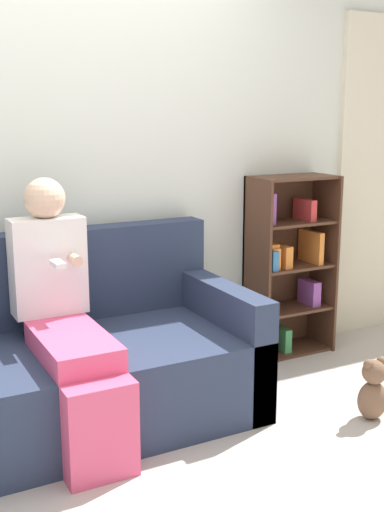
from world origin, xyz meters
The scene contains 7 objects.
ground_plane centered at (0.00, 0.00, 0.00)m, with size 14.00×14.00×0.00m, color #BCB2A8.
back_wall centered at (0.00, 1.06, 1.27)m, with size 10.00×0.06×2.55m.
curtain_panel centered at (2.31, 1.01, 1.09)m, with size 0.75×0.04×2.19m.
couch centered at (-0.25, 0.57, 0.30)m, with size 2.08×0.93×0.93m.
adult_seated centered at (-0.16, 0.47, 0.62)m, with size 0.37×0.89×1.23m.
bookshelf centered at (1.45, 0.90, 0.59)m, with size 0.54×0.30×1.16m.
teddy_bear centered at (1.26, -0.12, 0.15)m, with size 0.16×0.14×0.33m.
Camera 1 is at (-0.98, -2.39, 1.55)m, focal length 45.00 mm.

